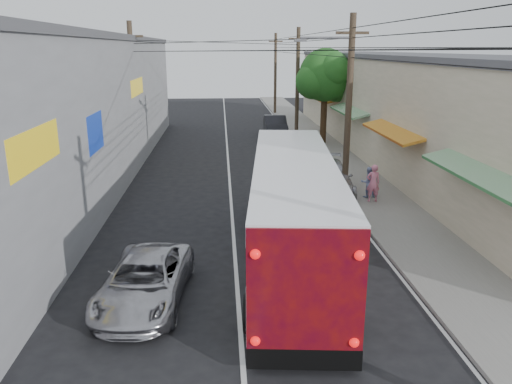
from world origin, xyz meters
TOP-DOWN VIEW (x-y plane):
  - sidewalk at (6.50, 20.00)m, footprint 3.00×80.00m
  - building_right at (10.99, 22.00)m, footprint 7.09×40.00m
  - building_left at (-8.50, 18.00)m, footprint 7.20×36.00m
  - utility_poles at (3.13, 20.33)m, footprint 11.80×45.28m
  - street_tree at (6.87, 26.02)m, footprint 4.40×4.00m
  - coach_bus at (1.82, 6.04)m, footprint 3.58×11.78m
  - jeepney at (-2.48, 3.68)m, footprint 2.50×4.70m
  - parked_suv at (4.60, 13.67)m, footprint 2.53×5.24m
  - parked_car_mid at (4.60, 21.81)m, footprint 1.82×4.08m
  - parked_car_far at (3.80, 29.67)m, footprint 1.76×4.75m
  - pedestrian_near at (6.17, 11.90)m, footprint 0.60×0.40m
  - pedestrian_far at (6.15, 12.54)m, footprint 0.68×0.53m

SIDE VIEW (x-z plane):
  - sidewalk at x=6.50m, z-range 0.00..0.12m
  - jeepney at x=-2.48m, z-range 0.00..1.26m
  - parked_car_mid at x=4.60m, z-range 0.00..1.36m
  - parked_suv at x=4.60m, z-range 0.00..1.47m
  - parked_car_far at x=3.80m, z-range 0.00..1.55m
  - pedestrian_far at x=6.15m, z-range 0.12..1.51m
  - pedestrian_near at x=6.17m, z-range 0.12..1.77m
  - coach_bus at x=1.82m, z-range 0.06..3.40m
  - building_right at x=10.99m, z-range 0.03..6.28m
  - building_left at x=-8.50m, z-range 0.03..7.28m
  - utility_poles at x=3.13m, z-range 0.13..8.13m
  - street_tree at x=6.87m, z-range 1.37..7.97m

